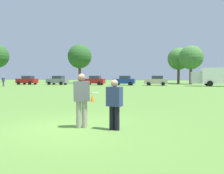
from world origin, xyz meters
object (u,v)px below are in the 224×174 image
traffic_cone (92,98)px  frisbee (94,93)px  parked_car_near_right (156,81)px  bystander_sideline_watcher (3,81)px  parked_car_near_left (27,80)px  parked_car_mid_left (58,80)px  parked_car_center (94,80)px  parked_car_mid_right (124,80)px  player_thrower (82,97)px  player_defender (114,102)px  box_truck (219,76)px

traffic_cone → frisbee: bearing=-70.9°
parked_car_near_right → bystander_sideline_watcher: parked_car_near_right is taller
traffic_cone → parked_car_near_left: (-23.47, 27.34, 0.69)m
parked_car_mid_left → parked_car_near_right: 19.64m
parked_car_center → parked_car_near_right: (11.98, 0.47, 0.00)m
parked_car_mid_left → parked_car_near_right: bearing=2.9°
traffic_cone → parked_car_near_right: 28.84m
parked_car_mid_right → bystander_sideline_watcher: size_ratio=2.51×
traffic_cone → parked_car_near_left: 36.04m
bystander_sideline_watcher → traffic_cone: bearing=-40.1°
parked_car_center → player_thrower: bearing=-72.4°
player_defender → traffic_cone: (-3.32, 7.73, -0.64)m
parked_car_near_left → parked_car_near_right: size_ratio=1.00×
parked_car_center → parked_car_mid_right: same height
frisbee → bystander_sideline_watcher: 36.03m
parked_car_mid_right → box_truck: box_truck is taller
frisbee → parked_car_near_left: 43.57m
player_defender → parked_car_mid_left: 40.73m
parked_car_near_left → bystander_sideline_watcher: (1.34, -8.72, 0.02)m
player_thrower → frisbee: player_thrower is taller
parked_car_near_right → parked_car_center: bearing=-177.8°
player_defender → box_truck: bearing=74.2°
parked_car_mid_right → bystander_sideline_watcher: bearing=-152.2°
frisbee → parked_car_mid_left: size_ratio=0.07×
parked_car_mid_left → player_thrower: bearing=-61.8°
traffic_cone → parked_car_mid_right: size_ratio=0.11×
frisbee → traffic_cone: bearing=109.1°
parked_car_mid_right → parked_car_mid_left: bearing=-176.1°
parked_car_mid_left → parked_car_near_right: (19.61, 0.98, 0.00)m
traffic_cone → bystander_sideline_watcher: (-22.13, 18.63, 0.72)m
player_defender → bystander_sideline_watcher: bearing=134.0°
player_thrower → parked_car_center: bearing=107.6°
parked_car_near_left → parked_car_mid_right: same height
frisbee → parked_car_mid_right: 36.64m
parked_car_mid_right → parked_car_near_right: bearing=0.6°
box_truck → traffic_cone: bearing=-115.7°
traffic_cone → parked_car_center: 29.67m
box_truck → parked_car_mid_left: bearing=-179.8°
parked_car_center → parked_car_mid_right: size_ratio=1.00×
parked_car_mid_right → bystander_sideline_watcher: parked_car_mid_right is taller
parked_car_center → box_truck: box_truck is taller
parked_car_near_right → box_truck: bearing=-4.8°
parked_car_mid_right → player_thrower: bearing=-81.5°
frisbee → box_truck: (10.76, 35.37, 0.63)m
parked_car_mid_left → parked_car_near_left: bearing=-176.9°
parked_car_mid_right → bystander_sideline_watcher: (-18.92, -9.99, 0.02)m
player_defender → parked_car_near_right: 36.42m
frisbee → traffic_cone: frisbee is taller
parked_car_mid_right → parked_car_near_right: same height
parked_car_center → parked_car_mid_right: 5.94m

